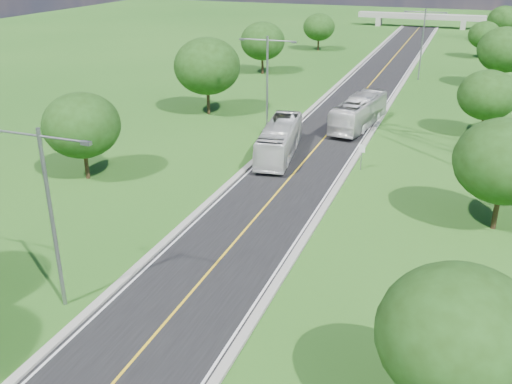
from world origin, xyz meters
TOP-DOWN VIEW (x-y plane):
  - ground at (0.00, 60.00)m, footprint 260.00×260.00m
  - road at (0.00, 66.00)m, footprint 8.00×150.00m
  - curb_left at (-4.25, 66.00)m, footprint 0.50×150.00m
  - curb_right at (4.25, 66.00)m, footprint 0.50×150.00m
  - speed_limit_sign at (5.20, 37.98)m, footprint 0.55×0.09m
  - overpass at (0.00, 140.00)m, footprint 30.00×3.00m
  - streetlight_near_left at (-6.00, 12.00)m, footprint 5.90×0.25m
  - streetlight_mid_left at (-6.00, 45.00)m, footprint 5.90×0.25m
  - streetlight_far_right at (6.00, 78.00)m, footprint 5.90×0.25m
  - tree_lb at (-16.00, 28.00)m, footprint 6.30×6.30m
  - tree_lc at (-15.00, 50.00)m, footprint 7.56×7.56m
  - tree_ld at (-17.00, 74.00)m, footprint 6.72×6.72m
  - tree_le at (-14.50, 98.00)m, footprint 5.88×5.88m
  - tree_ra at (14.00, 10.00)m, footprint 6.30×6.30m
  - tree_rb at (16.00, 30.00)m, footprint 6.72×6.72m
  - tree_rc at (15.00, 52.00)m, footprint 5.88×5.88m
  - tree_rd at (17.00, 76.00)m, footprint 7.14×7.14m
  - tree_re at (14.50, 100.00)m, footprint 5.46×5.46m
  - tree_rf at (18.00, 120.00)m, footprint 6.30×6.30m
  - bus_outbound at (2.47, 50.67)m, footprint 4.22×12.00m
  - bus_inbound at (-2.60, 38.87)m, footprint 4.27×11.53m

SIDE VIEW (x-z plane):
  - ground at x=0.00m, z-range 0.00..0.00m
  - road at x=0.00m, z-range 0.00..0.06m
  - curb_left at x=-4.25m, z-range 0.00..0.22m
  - curb_right at x=4.25m, z-range 0.00..0.22m
  - speed_limit_sign at x=5.20m, z-range 0.40..2.80m
  - bus_inbound at x=-2.60m, z-range 0.06..3.20m
  - bus_outbound at x=2.47m, z-range 0.06..3.33m
  - overpass at x=0.00m, z-range 0.81..4.01m
  - tree_re at x=14.50m, z-range 0.85..7.20m
  - tree_le at x=-14.50m, z-range 0.91..7.75m
  - tree_rc at x=15.00m, z-range 0.91..7.75m
  - tree_lb at x=-16.00m, z-range 0.98..8.31m
  - tree_ra at x=14.00m, z-range 0.98..8.31m
  - tree_rf at x=18.00m, z-range 0.98..8.31m
  - tree_ld at x=-17.00m, z-range 1.05..8.86m
  - tree_rb at x=16.00m, z-range 1.05..8.86m
  - tree_rd at x=17.00m, z-range 1.11..9.42m
  - tree_lc at x=-15.00m, z-range 1.18..9.97m
  - streetlight_near_left at x=-6.00m, z-range 0.94..10.94m
  - streetlight_mid_left at x=-6.00m, z-range 0.94..10.94m
  - streetlight_far_right at x=6.00m, z-range 0.94..10.94m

